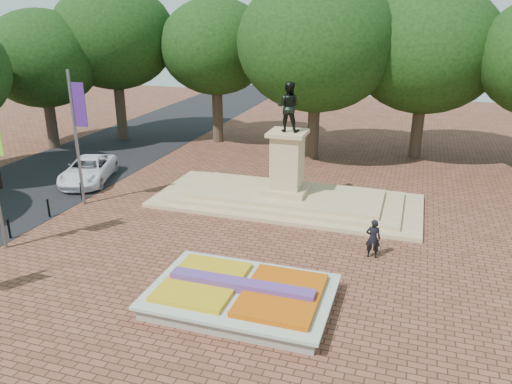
{
  "coord_description": "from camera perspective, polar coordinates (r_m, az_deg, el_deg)",
  "views": [
    {
      "loc": [
        6.16,
        -16.2,
        9.7
      ],
      "look_at": [
        -0.19,
        3.33,
        2.2
      ],
      "focal_mm": 35.0,
      "sensor_mm": 36.0,
      "label": 1
    }
  ],
  "objects": [
    {
      "name": "van",
      "position": [
        31.44,
        -18.62,
        2.4
      ],
      "size": [
        3.93,
        5.72,
        1.45
      ],
      "primitive_type": "imported",
      "rotation": [
        0.0,
        0.0,
        0.32
      ],
      "color": "white",
      "rests_on": "ground"
    },
    {
      "name": "ground",
      "position": [
        19.86,
        -2.48,
        -9.2
      ],
      "size": [
        90.0,
        90.0,
        0.0
      ],
      "primitive_type": "plane",
      "color": "brown",
      "rests_on": "ground"
    },
    {
      "name": "pedestrian",
      "position": [
        21.2,
        13.23,
        -5.19
      ],
      "size": [
        0.65,
        0.45,
        1.7
      ],
      "primitive_type": "imported",
      "rotation": [
        0.0,
        0.0,
        3.22
      ],
      "color": "black",
      "rests_on": "ground"
    },
    {
      "name": "flower_bed",
      "position": [
        17.74,
        -1.62,
        -11.64
      ],
      "size": [
        6.3,
        4.3,
        0.91
      ],
      "color": "gray",
      "rests_on": "ground"
    },
    {
      "name": "tree_row_back",
      "position": [
        34.55,
        11.97,
        14.61
      ],
      "size": [
        44.8,
        8.8,
        10.43
      ],
      "color": "#35271C",
      "rests_on": "ground"
    },
    {
      "name": "monument",
      "position": [
        26.48,
        3.51,
        0.57
      ],
      "size": [
        14.0,
        6.0,
        6.4
      ],
      "color": "tan",
      "rests_on": "ground"
    },
    {
      "name": "asphalt_street",
      "position": [
        31.48,
        -25.53,
        0.1
      ],
      "size": [
        9.0,
        90.0,
        0.02
      ],
      "primitive_type": "cube",
      "color": "black",
      "rests_on": "ground"
    }
  ]
}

